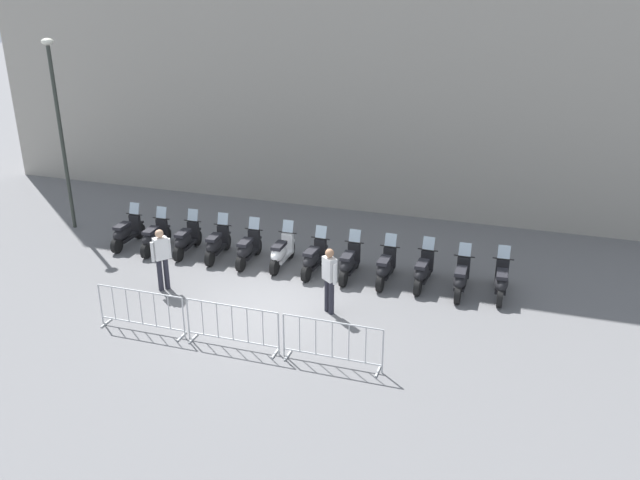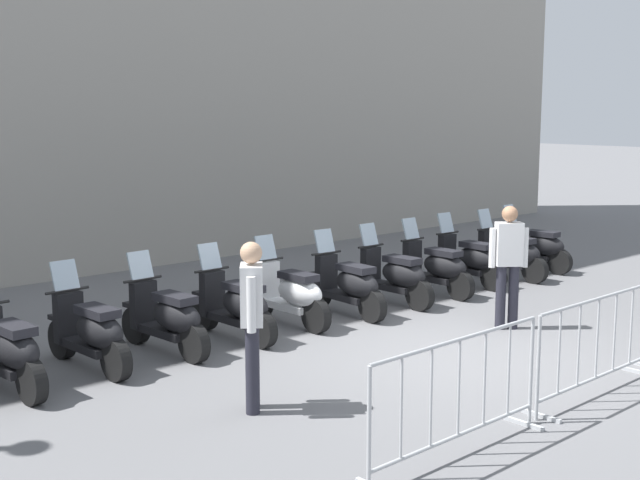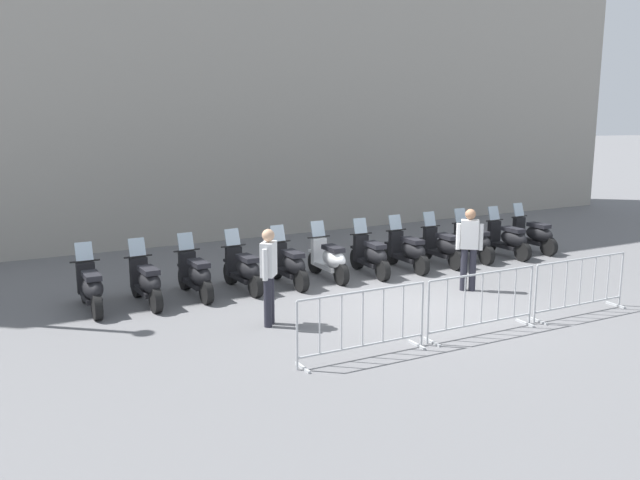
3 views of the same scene
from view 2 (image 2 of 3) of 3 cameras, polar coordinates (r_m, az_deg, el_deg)
The scene contains 16 objects.
ground_plane at distance 10.42m, azimuth 9.33°, elevation -7.97°, with size 120.00×120.00×0.00m, color slate.
motorcycle_1 at distance 9.50m, azimuth -20.85°, elevation -7.23°, with size 0.70×1.71×1.24m.
motorcycle_2 at distance 9.99m, azimuth -15.60°, elevation -6.21°, with size 0.70×1.71×1.24m.
motorcycle_3 at distance 10.46m, azimuth -10.54°, elevation -5.37°, with size 0.71×1.71×1.24m.
motorcycle_4 at distance 10.97m, azimuth -5.87°, elevation -4.60°, with size 0.68×1.71×1.24m.
motorcycle_5 at distance 11.64m, azimuth -2.05°, elevation -3.78°, with size 0.65×1.72×1.24m.
motorcycle_6 at distance 12.23m, azimuth 1.96°, elevation -3.18°, with size 0.58×1.72×1.24m.
motorcycle_7 at distance 12.97m, azimuth 5.15°, elevation -2.53°, with size 0.65×1.72×1.24m.
motorcycle_8 at distance 13.73m, azimuth 8.00°, elevation -1.95°, with size 0.64×1.72×1.24m.
motorcycle_9 at distance 14.57m, azimuth 10.30°, elevation -1.39°, with size 0.60×1.72×1.24m.
motorcycle_10 at distance 15.32m, azimuth 13.00°, elevation -0.99°, with size 0.66×1.72×1.24m.
motorcycle_11 at distance 16.25m, azimuth 14.63°, elevation -0.50°, with size 0.70×1.71×1.24m.
barrier_segment_0 at distance 7.38m, azimuth 9.58°, elevation -10.71°, with size 2.24×0.81×1.07m.
barrier_segment_1 at distance 9.29m, azimuth 18.64°, elevation -7.00°, with size 2.24×0.81×1.07m.
officer_near_row_end at distance 8.25m, azimuth -4.74°, elevation -5.27°, with size 0.37×0.49×1.73m.
officer_mid_plaza at distance 11.67m, azimuth 12.92°, elevation -1.34°, with size 0.49×0.37×1.73m.
Camera 2 is at (-6.68, -7.42, 2.96)m, focal length 46.17 mm.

